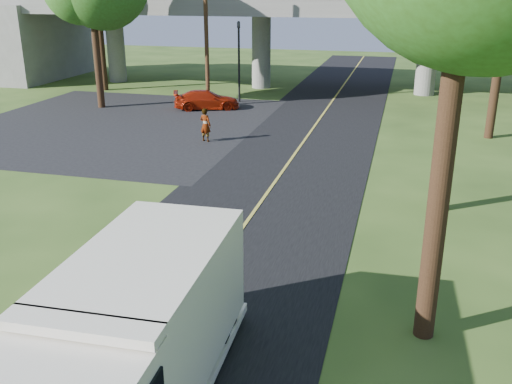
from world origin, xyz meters
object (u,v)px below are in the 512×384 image
(pedestrian, at_px, (205,125))
(traffic_signal, at_px, (239,53))
(red_sedan, at_px, (207,100))
(utility_pole, at_px, (206,33))
(step_van, at_px, (134,336))

(pedestrian, bearing_deg, traffic_signal, -65.14)
(red_sedan, distance_m, pedestrian, 8.00)
(traffic_signal, xyz_separation_m, red_sedan, (-1.33, -2.80, -2.61))
(utility_pole, height_order, pedestrian, utility_pole)
(step_van, height_order, red_sedan, step_van)
(utility_pole, xyz_separation_m, pedestrian, (2.76, -8.36, -3.75))
(step_van, relative_size, red_sedan, 1.68)
(utility_pole, xyz_separation_m, step_van, (7.93, -26.75, -3.06))
(traffic_signal, height_order, utility_pole, utility_pole)
(pedestrian, bearing_deg, step_van, 123.58)
(traffic_signal, bearing_deg, utility_pole, -126.87)
(step_van, xyz_separation_m, pedestrian, (-5.16, 18.39, -0.70))
(traffic_signal, height_order, step_van, traffic_signal)
(traffic_signal, distance_m, red_sedan, 4.05)
(traffic_signal, bearing_deg, red_sedan, -115.44)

